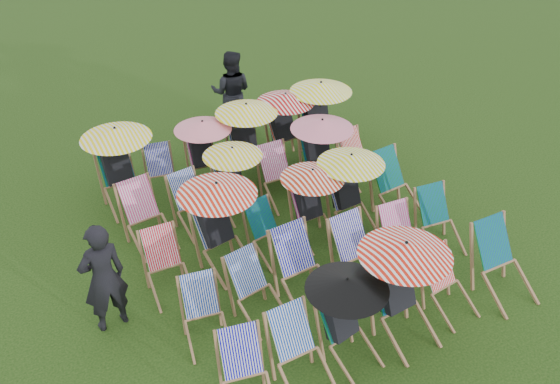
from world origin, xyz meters
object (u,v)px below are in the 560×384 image
deckchair_5 (505,264)px  deckchair_0 (246,377)px  deckchair_29 (320,117)px  person_left (103,278)px  person_rear (231,92)px

deckchair_5 → deckchair_0: bearing=-179.9°
deckchair_5 → deckchair_29: bearing=92.1°
person_left → deckchair_0: bearing=111.2°
person_left → person_rear: 5.66m
person_rear → person_left: bearing=81.6°
person_left → deckchair_5: bearing=151.9°
deckchair_5 → person_left: 5.44m
deckchair_29 → person_left: size_ratio=0.85×
deckchair_0 → person_left: person_left is taller
person_left → person_rear: bearing=-137.9°
deckchair_5 → person_rear: size_ratio=0.60×
person_left → person_rear: (3.78, 4.22, 0.04)m
deckchair_0 → deckchair_29: (3.87, 4.64, 0.30)m
deckchair_29 → person_rear: size_ratio=0.81×
deckchair_29 → person_left: 5.57m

